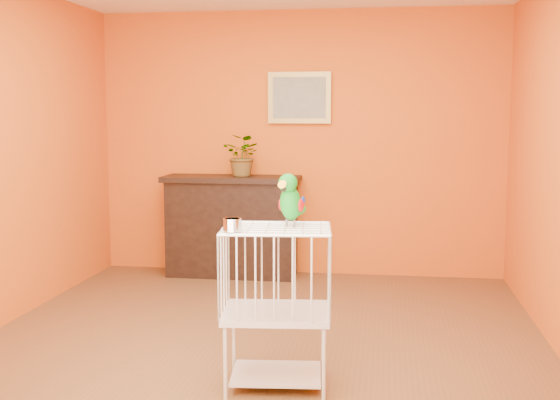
# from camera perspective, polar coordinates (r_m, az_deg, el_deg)

# --- Properties ---
(ground) EXTENTS (4.50, 4.50, 0.00)m
(ground) POSITION_cam_1_polar(r_m,az_deg,el_deg) (4.99, -1.65, -11.62)
(ground) COLOR brown
(ground) RESTS_ON ground
(room_shell) EXTENTS (4.50, 4.50, 4.50)m
(room_shell) POSITION_cam_1_polar(r_m,az_deg,el_deg) (4.73, -1.72, 6.87)
(room_shell) COLOR #D45814
(room_shell) RESTS_ON ground
(console_cabinet) EXTENTS (1.33, 0.48, 0.99)m
(console_cabinet) POSITION_cam_1_polar(r_m,az_deg,el_deg) (6.92, -3.94, -2.12)
(console_cabinet) COLOR black
(console_cabinet) RESTS_ON ground
(potted_plant) EXTENTS (0.47, 0.50, 0.32)m
(potted_plant) POSITION_cam_1_polar(r_m,az_deg,el_deg) (6.84, -2.99, 3.26)
(potted_plant) COLOR #26722D
(potted_plant) RESTS_ON console_cabinet
(framed_picture) EXTENTS (0.62, 0.04, 0.50)m
(framed_picture) POSITION_cam_1_polar(r_m,az_deg,el_deg) (6.93, 1.58, 8.31)
(framed_picture) COLOR #A2823A
(framed_picture) RESTS_ON room_shell
(birdcage) EXTENTS (0.66, 0.53, 0.95)m
(birdcage) POSITION_cam_1_polar(r_m,az_deg,el_deg) (4.12, -0.30, -8.53)
(birdcage) COLOR silver
(birdcage) RESTS_ON ground
(feed_cup) EXTENTS (0.10, 0.10, 0.07)m
(feed_cup) POSITION_cam_1_polar(r_m,az_deg,el_deg) (3.88, -3.89, -2.02)
(feed_cup) COLOR silver
(feed_cup) RESTS_ON birdcage
(parrot) EXTENTS (0.17, 0.28, 0.31)m
(parrot) POSITION_cam_1_polar(r_m,az_deg,el_deg) (4.04, 0.85, 0.05)
(parrot) COLOR #59544C
(parrot) RESTS_ON birdcage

